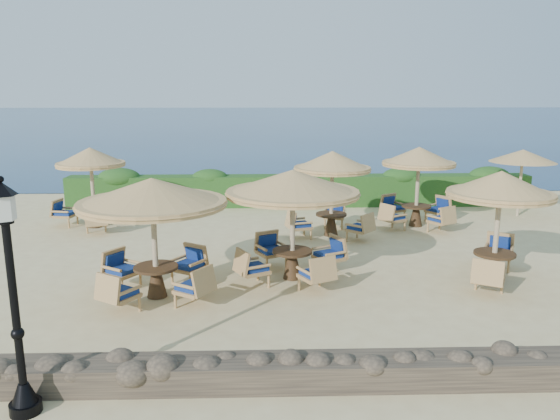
{
  "coord_description": "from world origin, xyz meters",
  "views": [
    {
      "loc": [
        -1.42,
        -13.83,
        4.46
      ],
      "look_at": [
        -0.98,
        0.51,
        1.3
      ],
      "focal_mm": 35.0,
      "sensor_mm": 36.0,
      "label": 1
    }
  ],
  "objects_px": {
    "cafe_set_2": "(499,202)",
    "cafe_set_4": "(332,179)",
    "cafe_set_3": "(92,175)",
    "cafe_set_5": "(418,176)",
    "lamp_post": "(15,310)",
    "extra_parasol": "(523,156)",
    "cafe_set_1": "(293,201)",
    "cafe_set_0": "(153,212)"
  },
  "relations": [
    {
      "from": "lamp_post",
      "to": "cafe_set_4",
      "type": "distance_m",
      "value": 10.93
    },
    {
      "from": "lamp_post",
      "to": "cafe_set_4",
      "type": "height_order",
      "value": "lamp_post"
    },
    {
      "from": "cafe_set_0",
      "to": "cafe_set_2",
      "type": "distance_m",
      "value": 7.86
    },
    {
      "from": "cafe_set_1",
      "to": "cafe_set_0",
      "type": "bearing_deg",
      "value": -159.91
    },
    {
      "from": "cafe_set_1",
      "to": "cafe_set_3",
      "type": "xyz_separation_m",
      "value": [
        -6.29,
        5.27,
        -0.17
      ]
    },
    {
      "from": "lamp_post",
      "to": "cafe_set_3",
      "type": "distance_m",
      "value": 11.0
    },
    {
      "from": "cafe_set_0",
      "to": "extra_parasol",
      "type": "bearing_deg",
      "value": 33.33
    },
    {
      "from": "lamp_post",
      "to": "cafe_set_2",
      "type": "height_order",
      "value": "lamp_post"
    },
    {
      "from": "cafe_set_3",
      "to": "cafe_set_5",
      "type": "bearing_deg",
      "value": -0.98
    },
    {
      "from": "cafe_set_2",
      "to": "cafe_set_4",
      "type": "xyz_separation_m",
      "value": [
        -3.35,
        4.28,
        -0.13
      ]
    },
    {
      "from": "cafe_set_0",
      "to": "cafe_set_2",
      "type": "relative_size",
      "value": 1.15
    },
    {
      "from": "cafe_set_0",
      "to": "cafe_set_1",
      "type": "distance_m",
      "value": 3.24
    },
    {
      "from": "extra_parasol",
      "to": "cafe_set_3",
      "type": "relative_size",
      "value": 0.88
    },
    {
      "from": "lamp_post",
      "to": "cafe_set_2",
      "type": "relative_size",
      "value": 1.19
    },
    {
      "from": "cafe_set_3",
      "to": "cafe_set_4",
      "type": "distance_m",
      "value": 7.83
    },
    {
      "from": "cafe_set_4",
      "to": "cafe_set_5",
      "type": "relative_size",
      "value": 0.98
    },
    {
      "from": "extra_parasol",
      "to": "cafe_set_1",
      "type": "bearing_deg",
      "value": -142.71
    },
    {
      "from": "cafe_set_0",
      "to": "cafe_set_5",
      "type": "relative_size",
      "value": 1.16
    },
    {
      "from": "cafe_set_2",
      "to": "cafe_set_3",
      "type": "height_order",
      "value": "same"
    },
    {
      "from": "extra_parasol",
      "to": "cafe_set_5",
      "type": "xyz_separation_m",
      "value": [
        -4.13,
        -1.42,
        -0.47
      ]
    },
    {
      "from": "cafe_set_0",
      "to": "cafe_set_3",
      "type": "distance_m",
      "value": 7.16
    },
    {
      "from": "cafe_set_2",
      "to": "cafe_set_5",
      "type": "relative_size",
      "value": 1.01
    },
    {
      "from": "extra_parasol",
      "to": "cafe_set_1",
      "type": "relative_size",
      "value": 0.76
    },
    {
      "from": "lamp_post",
      "to": "cafe_set_5",
      "type": "height_order",
      "value": "lamp_post"
    },
    {
      "from": "cafe_set_3",
      "to": "lamp_post",
      "type": "bearing_deg",
      "value": -78.31
    },
    {
      "from": "cafe_set_2",
      "to": "extra_parasol",
      "type": "bearing_deg",
      "value": 61.18
    },
    {
      "from": "extra_parasol",
      "to": "lamp_post",
      "type": "bearing_deg",
      "value": -136.4
    },
    {
      "from": "cafe_set_2",
      "to": "cafe_set_5",
      "type": "distance_m",
      "value": 5.43
    },
    {
      "from": "cafe_set_4",
      "to": "cafe_set_3",
      "type": "bearing_deg",
      "value": 170.28
    },
    {
      "from": "cafe_set_0",
      "to": "cafe_set_4",
      "type": "distance_m",
      "value": 6.75
    },
    {
      "from": "cafe_set_3",
      "to": "cafe_set_4",
      "type": "xyz_separation_m",
      "value": [
        7.71,
        -1.32,
        0.06
      ]
    },
    {
      "from": "extra_parasol",
      "to": "cafe_set_5",
      "type": "distance_m",
      "value": 4.39
    },
    {
      "from": "cafe_set_1",
      "to": "cafe_set_5",
      "type": "distance_m",
      "value": 6.73
    },
    {
      "from": "cafe_set_0",
      "to": "cafe_set_5",
      "type": "distance_m",
      "value": 9.7
    },
    {
      "from": "extra_parasol",
      "to": "cafe_set_0",
      "type": "xyz_separation_m",
      "value": [
        -11.58,
        -7.61,
        -0.25
      ]
    },
    {
      "from": "cafe_set_4",
      "to": "extra_parasol",
      "type": "bearing_deg",
      "value": 19.75
    },
    {
      "from": "lamp_post",
      "to": "cafe_set_1",
      "type": "xyz_separation_m",
      "value": [
        4.06,
        5.5,
        0.36
      ]
    },
    {
      "from": "lamp_post",
      "to": "cafe_set_2",
      "type": "distance_m",
      "value": 10.25
    },
    {
      "from": "extra_parasol",
      "to": "cafe_set_3",
      "type": "bearing_deg",
      "value": -175.25
    },
    {
      "from": "cafe_set_3",
      "to": "extra_parasol",
      "type": "bearing_deg",
      "value": 4.75
    },
    {
      "from": "lamp_post",
      "to": "cafe_set_0",
      "type": "relative_size",
      "value": 1.03
    },
    {
      "from": "cafe_set_3",
      "to": "cafe_set_5",
      "type": "relative_size",
      "value": 0.99
    }
  ]
}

